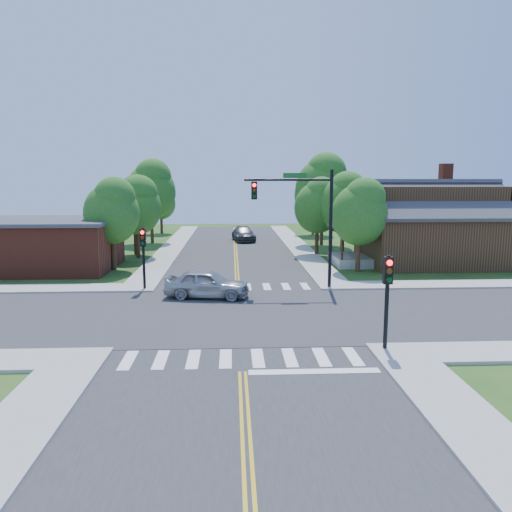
{
  "coord_description": "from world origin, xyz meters",
  "views": [
    {
      "loc": [
        -0.33,
        -23.99,
        6.69
      ],
      "look_at": [
        1.06,
        4.72,
        2.2
      ],
      "focal_mm": 35.0,
      "sensor_mm": 36.0,
      "label": 1
    }
  ],
  "objects": [
    {
      "name": "sidewalk_nw",
      "position": [
        -15.82,
        15.82,
        0.07
      ],
      "size": [
        40.0,
        40.0,
        0.14
      ],
      "color": "#9E9B93",
      "rests_on": "ground"
    },
    {
      "name": "stop_bar",
      "position": [
        2.5,
        -7.6,
        0.0
      ],
      "size": [
        4.6,
        0.45,
        0.09
      ],
      "primitive_type": "cube",
      "color": "white",
      "rests_on": "ground"
    },
    {
      "name": "intersection_patch",
      "position": [
        0.0,
        0.0,
        0.0
      ],
      "size": [
        10.2,
        10.2,
        0.06
      ],
      "primitive_type": "cube",
      "color": "#2D2D30",
      "rests_on": "ground"
    },
    {
      "name": "ground",
      "position": [
        0.0,
        0.0,
        0.0
      ],
      "size": [
        100.0,
        100.0,
        0.0
      ],
      "primitive_type": "plane",
      "color": "#1F4716",
      "rests_on": "ground"
    },
    {
      "name": "car_silver",
      "position": [
        -1.75,
        3.5,
        0.8
      ],
      "size": [
        3.44,
        5.34,
        1.61
      ],
      "primitive_type": "imported",
      "rotation": [
        0.0,
        0.0,
        1.4
      ],
      "color": "#A6A9AD",
      "rests_on": "ground"
    },
    {
      "name": "centerline",
      "position": [
        0.0,
        0.0,
        0.05
      ],
      "size": [
        0.3,
        90.0,
        0.01
      ],
      "color": "gold",
      "rests_on": "ground"
    },
    {
      "name": "tree_e_b",
      "position": [
        9.13,
        17.66,
        4.79
      ],
      "size": [
        4.3,
        4.08,
        7.31
      ],
      "color": "#382314",
      "rests_on": "ground"
    },
    {
      "name": "building_nw",
      "position": [
        -14.2,
        13.2,
        1.88
      ],
      "size": [
        10.4,
        8.4,
        3.73
      ],
      "color": "maroon",
      "rests_on": "ground"
    },
    {
      "name": "signal_pole_nw",
      "position": [
        -5.6,
        5.58,
        2.66
      ],
      "size": [
        0.34,
        0.42,
        3.8
      ],
      "color": "black",
      "rests_on": "ground"
    },
    {
      "name": "tree_bldg",
      "position": [
        -8.21,
        18.29,
        4.57
      ],
      "size": [
        4.1,
        3.9,
        6.98
      ],
      "color": "#382314",
      "rests_on": "ground"
    },
    {
      "name": "signal_mast_ne",
      "position": [
        3.91,
        5.59,
        4.85
      ],
      "size": [
        5.3,
        0.42,
        7.2
      ],
      "color": "black",
      "rests_on": "ground"
    },
    {
      "name": "tree_e_c",
      "position": [
        8.78,
        25.56,
        6.06
      ],
      "size": [
        5.44,
        5.17,
        9.25
      ],
      "color": "#382314",
      "rests_on": "ground"
    },
    {
      "name": "tree_w_a",
      "position": [
        -8.96,
        12.65,
        4.47
      ],
      "size": [
        4.01,
        3.81,
        6.82
      ],
      "color": "#382314",
      "rests_on": "ground"
    },
    {
      "name": "tree_w_d",
      "position": [
        -8.87,
        37.42,
        3.94
      ],
      "size": [
        3.54,
        3.36,
        6.02
      ],
      "color": "#382314",
      "rests_on": "ground"
    },
    {
      "name": "tree_house",
      "position": [
        7.15,
        18.82,
        4.48
      ],
      "size": [
        4.03,
        3.83,
        6.85
      ],
      "color": "#382314",
      "rests_on": "ground"
    },
    {
      "name": "house_ne",
      "position": [
        15.11,
        14.23,
        3.33
      ],
      "size": [
        13.05,
        8.8,
        7.11
      ],
      "color": "black",
      "rests_on": "ground"
    },
    {
      "name": "crosswalk_south",
      "position": [
        0.0,
        -6.2,
        0.05
      ],
      "size": [
        8.85,
        2.0,
        0.01
      ],
      "color": "white",
      "rests_on": "ground"
    },
    {
      "name": "tree_e_d",
      "position": [
        9.45,
        34.99,
        5.09
      ],
      "size": [
        4.57,
        4.34,
        7.77
      ],
      "color": "#382314",
      "rests_on": "ground"
    },
    {
      "name": "crosswalk_north",
      "position": [
        0.0,
        6.2,
        0.05
      ],
      "size": [
        8.85,
        2.0,
        0.01
      ],
      "color": "white",
      "rests_on": "ground"
    },
    {
      "name": "tree_w_b",
      "position": [
        -8.75,
        20.1,
        4.6
      ],
      "size": [
        4.14,
        3.93,
        7.03
      ],
      "color": "#382314",
      "rests_on": "ground"
    },
    {
      "name": "car_dgrey",
      "position": [
        0.91,
        29.16,
        0.75
      ],
      "size": [
        3.39,
        5.68,
        1.5
      ],
      "primitive_type": "imported",
      "rotation": [
        0.0,
        0.0,
        0.13
      ],
      "color": "#2F3234",
      "rests_on": "ground"
    },
    {
      "name": "tree_w_c",
      "position": [
        -8.58,
        28.15,
        5.71
      ],
      "size": [
        5.12,
        4.87,
        8.71
      ],
      "color": "#382314",
      "rests_on": "ground"
    },
    {
      "name": "tree_e_a",
      "position": [
        8.81,
        10.99,
        4.43
      ],
      "size": [
        3.98,
        3.78,
        6.77
      ],
      "color": "#382314",
      "rests_on": "ground"
    },
    {
      "name": "sidewalk_ne",
      "position": [
        15.82,
        15.82,
        0.07
      ],
      "size": [
        40.0,
        40.0,
        0.14
      ],
      "color": "#9E9B93",
      "rests_on": "ground"
    },
    {
      "name": "signal_pole_se",
      "position": [
        5.6,
        -5.62,
        2.66
      ],
      "size": [
        0.34,
        0.42,
        3.8
      ],
      "color": "black",
      "rests_on": "ground"
    },
    {
      "name": "road_ew",
      "position": [
        0.0,
        0.0,
        0.03
      ],
      "size": [
        90.0,
        10.0,
        0.04
      ],
      "primitive_type": "cube",
      "color": "#2D2D30",
      "rests_on": "ground"
    },
    {
      "name": "road_ns",
      "position": [
        0.0,
        0.0,
        0.02
      ],
      "size": [
        10.0,
        90.0,
        0.04
      ],
      "primitive_type": "cube",
      "color": "#2D2D30",
      "rests_on": "ground"
    }
  ]
}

